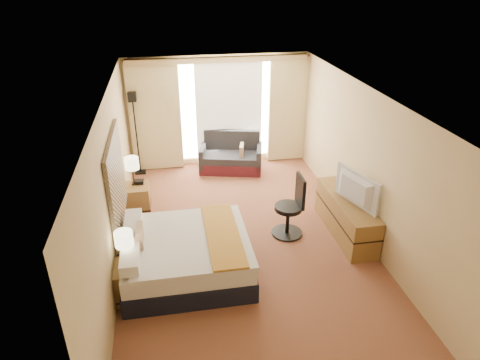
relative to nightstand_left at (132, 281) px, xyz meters
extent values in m
cube|color=#511817|center=(1.87, 1.05, -0.28)|extent=(4.20, 7.00, 0.02)
cube|color=white|center=(1.87, 1.05, 2.33)|extent=(4.20, 7.00, 0.02)
cube|color=#D3AE80|center=(1.87, 4.55, 1.02)|extent=(4.20, 0.02, 2.60)
cube|color=#D3AE80|center=(1.87, -2.45, 1.02)|extent=(4.20, 0.02, 2.60)
cube|color=#D3AE80|center=(-0.23, 1.05, 1.02)|extent=(0.02, 7.00, 2.60)
cube|color=#D3AE80|center=(3.97, 1.05, 1.02)|extent=(0.02, 7.00, 2.60)
cube|color=black|center=(-0.19, 1.25, 1.01)|extent=(0.06, 1.85, 1.50)
cube|color=olive|center=(0.00, 0.00, 0.00)|extent=(0.45, 0.52, 0.55)
cube|color=olive|center=(0.00, 2.50, 0.00)|extent=(0.45, 0.52, 0.55)
cube|color=olive|center=(3.70, 1.05, 0.07)|extent=(0.50, 1.80, 0.70)
cube|color=white|center=(2.12, 4.52, 1.04)|extent=(2.30, 0.02, 2.30)
cube|color=#F3E8AB|center=(0.42, 4.43, 0.99)|extent=(1.15, 0.09, 2.50)
cube|color=#F3E8AB|center=(3.52, 4.43, 0.99)|extent=(0.90, 0.09, 2.50)
cube|color=white|center=(2.12, 4.48, 0.99)|extent=(1.55, 0.04, 2.50)
cube|color=#D3AE80|center=(1.87, 4.39, 2.25)|extent=(4.00, 0.16, 0.12)
cube|color=black|center=(0.82, 0.40, -0.12)|extent=(1.92, 1.74, 0.32)
cube|color=silver|center=(0.82, 0.40, 0.18)|extent=(1.87, 1.69, 0.27)
cube|color=silver|center=(0.89, 0.40, 0.34)|extent=(1.75, 1.75, 0.06)
cube|color=orange|center=(1.39, 0.40, 0.39)|extent=(0.50, 1.75, 0.04)
cube|color=silver|center=(0.03, -0.02, 0.46)|extent=(0.26, 0.71, 0.16)
cube|color=silver|center=(0.03, 0.82, 0.46)|extent=(0.26, 0.71, 0.16)
cube|color=beige|center=(0.15, 0.40, 0.49)|extent=(0.09, 0.38, 0.33)
cube|color=#501720|center=(2.09, 4.05, -0.15)|extent=(1.57, 1.08, 0.25)
cube|color=#2B2B30|center=(2.08, 4.00, 0.06)|extent=(1.43, 0.91, 0.16)
cube|color=#2B2B30|center=(2.16, 4.35, 0.34)|extent=(1.32, 0.45, 0.56)
cube|color=#2B2B30|center=(1.45, 4.21, 0.09)|extent=(0.28, 0.77, 0.46)
cube|color=#2B2B30|center=(2.73, 3.89, 0.09)|extent=(0.28, 0.77, 0.46)
cube|color=beige|center=(2.33, 3.94, 0.23)|extent=(0.16, 0.37, 0.33)
cube|color=black|center=(-0.03, 4.28, -0.26)|extent=(0.24, 0.24, 0.03)
cylinder|color=black|center=(-0.03, 4.28, 0.61)|extent=(0.03, 0.03, 1.71)
cube|color=black|center=(-0.03, 4.28, 1.54)|extent=(0.18, 0.18, 0.20)
cylinder|color=black|center=(2.67, 1.20, -0.26)|extent=(0.55, 0.55, 0.03)
cylinder|color=black|center=(2.67, 1.20, 0.01)|extent=(0.07, 0.07, 0.50)
cylinder|color=black|center=(2.67, 1.20, 0.27)|extent=(0.49, 0.49, 0.08)
cube|color=black|center=(2.86, 1.20, 0.59)|extent=(0.06, 0.44, 0.55)
cube|color=black|center=(-0.04, 0.06, 0.29)|extent=(0.09, 0.09, 0.04)
cylinder|color=black|center=(-0.04, 0.06, 0.47)|extent=(0.03, 0.03, 0.32)
cylinder|color=beige|center=(-0.04, 0.06, 0.71)|extent=(0.26, 0.26, 0.22)
cube|color=black|center=(-0.05, 2.58, 0.29)|extent=(0.10, 0.10, 0.04)
cylinder|color=black|center=(-0.05, 2.58, 0.48)|extent=(0.03, 0.03, 0.34)
cylinder|color=beige|center=(-0.05, 2.58, 0.73)|extent=(0.27, 0.27, 0.23)
cube|color=#86B5CF|center=(0.06, 0.15, 0.33)|extent=(0.17, 0.17, 0.12)
cube|color=black|center=(0.04, 2.60, 0.31)|extent=(0.19, 0.15, 0.07)
imported|color=black|center=(3.65, 0.84, 0.72)|extent=(0.44, 1.01, 0.59)
camera|label=1|loc=(0.69, -5.05, 4.09)|focal=32.00mm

